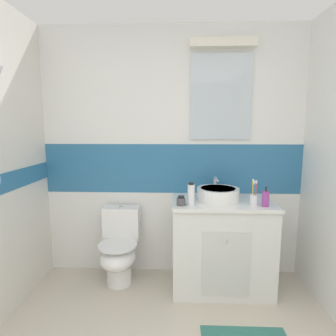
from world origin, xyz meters
name	(u,v)px	position (x,y,z in m)	size (l,w,h in m)	color
wall_back_tiled	(173,152)	(0.01, 2.45, 1.26)	(3.20, 0.20, 2.50)	white
vanity_cabinet	(221,244)	(0.48, 2.12, 0.43)	(0.92, 0.59, 0.85)	silver
sink_basin	(218,194)	(0.43, 2.13, 0.91)	(0.39, 0.43, 0.18)	white
toilet	(119,248)	(-0.51, 2.15, 0.35)	(0.37, 0.50, 0.74)	white
toothbrush_cup	(254,198)	(0.72, 1.97, 0.91)	(0.06, 0.06, 0.23)	white
soap_dispenser	(266,199)	(0.81, 1.94, 0.92)	(0.06, 0.06, 0.17)	#993F99
mouthwash_bottle	(191,194)	(0.18, 1.95, 0.95)	(0.06, 0.06, 0.20)	white
hair_gel_jar	(181,201)	(0.09, 1.94, 0.89)	(0.08, 0.08, 0.08)	#4C4C51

